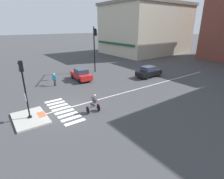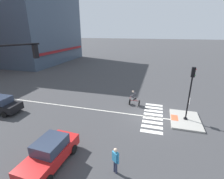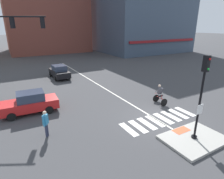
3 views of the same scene
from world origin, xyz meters
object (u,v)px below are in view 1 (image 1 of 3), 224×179
(car_red_cross_left, at_px, (81,74))
(pedestrian_at_curb_left, at_px, (54,78))
(cyclist, at_px, (94,103))
(signal_pole, at_px, (24,85))
(car_black_westbound_distant, at_px, (149,72))
(traffic_light_mast, at_px, (95,42))

(car_red_cross_left, xyz_separation_m, pedestrian_at_curb_left, (0.40, -3.96, 0.17))
(car_red_cross_left, bearing_deg, cyclist, -20.28)
(signal_pole, xyz_separation_m, car_black_westbound_distant, (-3.16, 17.53, -2.21))
(car_black_westbound_distant, xyz_separation_m, pedestrian_at_curb_left, (-4.19, -12.88, 0.17))
(traffic_light_mast, height_order, pedestrian_at_curb_left, traffic_light_mast)
(cyclist, bearing_deg, car_red_cross_left, 159.72)
(pedestrian_at_curb_left, bearing_deg, cyclist, 2.19)
(traffic_light_mast, height_order, cyclist, traffic_light_mast)
(traffic_light_mast, distance_m, car_black_westbound_distant, 9.28)
(signal_pole, bearing_deg, traffic_light_mast, 127.73)
(traffic_light_mast, xyz_separation_m, pedestrian_at_curb_left, (1.81, -7.18, -4.03))
(car_black_westbound_distant, bearing_deg, signal_pole, -79.78)
(signal_pole, relative_size, car_black_westbound_distant, 1.15)
(traffic_light_mast, relative_size, pedestrian_at_curb_left, 4.32)
(signal_pole, bearing_deg, cyclist, 68.25)
(traffic_light_mast, bearing_deg, pedestrian_at_curb_left, -75.85)
(car_black_westbound_distant, relative_size, cyclist, 2.46)
(car_red_cross_left, relative_size, car_black_westbound_distant, 1.01)
(signal_pole, distance_m, car_black_westbound_distant, 17.95)
(car_red_cross_left, bearing_deg, car_black_westbound_distant, 62.81)
(traffic_light_mast, bearing_deg, cyclist, -31.46)
(cyclist, relative_size, pedestrian_at_curb_left, 1.01)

